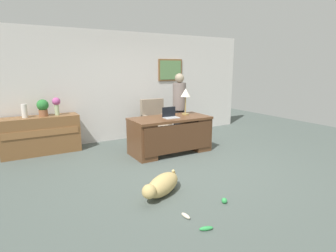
% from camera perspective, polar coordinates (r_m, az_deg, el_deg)
% --- Properties ---
extents(ground_plane, '(12.00, 12.00, 0.00)m').
position_cam_1_polar(ground_plane, '(5.25, 3.28, -8.43)').
color(ground_plane, '#4C5651').
extents(back_wall, '(7.00, 0.16, 2.70)m').
position_cam_1_polar(back_wall, '(7.25, -8.03, 8.13)').
color(back_wall, silver).
rests_on(back_wall, ground_plane).
extents(desk, '(1.72, 0.82, 0.78)m').
position_cam_1_polar(desk, '(5.98, 0.56, -1.61)').
color(desk, brown).
rests_on(desk, ground_plane).
extents(credenza, '(1.57, 0.50, 0.81)m').
position_cam_1_polar(credenza, '(6.52, -24.78, -1.72)').
color(credenza, brown).
rests_on(credenza, ground_plane).
extents(armchair, '(0.60, 0.59, 1.06)m').
position_cam_1_polar(armchair, '(6.87, -2.66, 0.65)').
color(armchair, gray).
rests_on(armchair, ground_plane).
extents(person_standing, '(0.32, 0.32, 1.69)m').
position_cam_1_polar(person_standing, '(6.78, 2.33, 3.91)').
color(person_standing, '#262323').
rests_on(person_standing, ground_plane).
extents(dog_lying, '(0.80, 0.62, 0.30)m').
position_cam_1_polar(dog_lying, '(4.11, -1.33, -12.14)').
color(dog_lying, tan).
rests_on(dog_lying, ground_plane).
extents(laptop, '(0.32, 0.22, 0.22)m').
position_cam_1_polar(laptop, '(5.86, 0.46, 2.26)').
color(laptop, '#B2B5BA').
rests_on(laptop, desk).
extents(desk_lamp, '(0.22, 0.22, 0.59)m').
position_cam_1_polar(desk_lamp, '(6.23, 3.65, 6.56)').
color(desk_lamp, '#9E8447').
rests_on(desk_lamp, desk).
extents(vase_with_flowers, '(0.17, 0.17, 0.38)m').
position_cam_1_polar(vase_with_flowers, '(6.45, -22.06, 4.24)').
color(vase_with_flowers, '#AFC393').
rests_on(vase_with_flowers, credenza).
extents(vase_empty, '(0.11, 0.11, 0.28)m').
position_cam_1_polar(vase_empty, '(6.41, -27.55, 2.78)').
color(vase_empty, silver).
rests_on(vase_empty, credenza).
extents(potted_plant, '(0.24, 0.24, 0.36)m').
position_cam_1_polar(potted_plant, '(6.43, -24.44, 3.60)').
color(potted_plant, brown).
rests_on(potted_plant, credenza).
extents(dog_toy_ball, '(0.08, 0.08, 0.08)m').
position_cam_1_polar(dog_toy_ball, '(4.01, 11.55, -14.87)').
color(dog_toy_ball, green).
rests_on(dog_toy_ball, ground_plane).
extents(dog_toy_bone, '(0.07, 0.16, 0.05)m').
position_cam_1_polar(dog_toy_bone, '(3.62, 3.67, -18.01)').
color(dog_toy_bone, beige).
rests_on(dog_toy_bone, ground_plane).
extents(dog_toy_plush, '(0.18, 0.10, 0.05)m').
position_cam_1_polar(dog_toy_plush, '(3.41, 7.90, -20.22)').
color(dog_toy_plush, green).
rests_on(dog_toy_plush, ground_plane).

